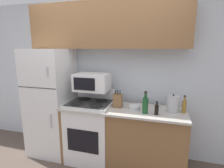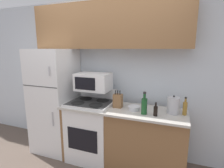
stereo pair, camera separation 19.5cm
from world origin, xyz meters
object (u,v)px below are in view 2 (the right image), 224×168
object	(u,v)px
bottle_vinegar	(185,108)
bottle_wine_green	(144,105)
refrigerator	(55,100)
knife_block	(118,101)
stove	(91,129)
bowl	(134,108)
bottle_soy_sauce	(156,111)
kettle	(173,105)
microwave	(93,82)

from	to	relation	value
bottle_vinegar	bottle_wine_green	bearing A→B (deg)	-162.53
refrigerator	knife_block	xyz separation A→B (m)	(1.16, -0.04, 0.13)
stove	bottle_wine_green	world-z (taller)	bottle_wine_green
knife_block	bowl	distance (m)	0.26
knife_block	bottle_vinegar	size ratio (longest dim) A/B	1.07
bowl	bottle_vinegar	distance (m)	0.66
bottle_soy_sauce	kettle	distance (m)	0.27
bottle_soy_sauce	refrigerator	bearing A→B (deg)	173.60
bottle_soy_sauce	stove	bearing A→B (deg)	172.38
bowl	kettle	bearing A→B (deg)	7.07
bottle_wine_green	microwave	bearing A→B (deg)	165.62
bottle_wine_green	bottle_soy_sauce	distance (m)	0.16
stove	microwave	world-z (taller)	microwave
stove	bottle_soy_sauce	bearing A→B (deg)	-7.62
microwave	knife_block	distance (m)	0.50
bowl	bottle_wine_green	bearing A→B (deg)	-30.66
stove	knife_block	distance (m)	0.68
bowl	bottle_wine_green	xyz separation A→B (m)	(0.16, -0.09, 0.09)
knife_block	bottle_soy_sauce	world-z (taller)	knife_block
refrigerator	stove	distance (m)	0.82
bottle_wine_green	bottle_soy_sauce	world-z (taller)	bottle_wine_green
bowl	bottle_soy_sauce	xyz separation A→B (m)	(0.31, -0.11, 0.04)
stove	bottle_wine_green	size ratio (longest dim) A/B	3.71
microwave	kettle	distance (m)	1.22
refrigerator	kettle	size ratio (longest dim) A/B	7.10
bottle_soy_sauce	bowl	bearing A→B (deg)	160.57
bottle_soy_sauce	bottle_vinegar	size ratio (longest dim) A/B	0.75
stove	bottle_wine_green	bearing A→B (deg)	-7.98
refrigerator	knife_block	size ratio (longest dim) A/B	6.83
bowl	bottle_soy_sauce	world-z (taller)	bottle_soy_sauce
microwave	bottle_vinegar	size ratio (longest dim) A/B	2.19
knife_block	bowl	bearing A→B (deg)	-8.96
bottle_soy_sauce	bottle_vinegar	distance (m)	0.39
bottle_wine_green	bottle_soy_sauce	bearing A→B (deg)	-5.56
refrigerator	microwave	xyz separation A→B (m)	(0.73, 0.04, 0.37)
bowl	bottle_wine_green	size ratio (longest dim) A/B	0.56
microwave	bottle_vinegar	world-z (taller)	microwave
knife_block	bottle_soy_sauce	xyz separation A→B (m)	(0.56, -0.15, -0.03)
microwave	bottle_wine_green	size ratio (longest dim) A/B	1.75
refrigerator	bowl	bearing A→B (deg)	-3.42
stove	microwave	xyz separation A→B (m)	(0.01, 0.10, 0.76)
bowl	knife_block	bearing A→B (deg)	171.04
stove	bottle_soy_sauce	world-z (taller)	stove
kettle	bottle_soy_sauce	bearing A→B (deg)	-140.24
stove	bottle_vinegar	size ratio (longest dim) A/B	4.64
microwave	kettle	size ratio (longest dim) A/B	2.12
knife_block	kettle	world-z (taller)	knife_block
microwave	bottle_soy_sauce	size ratio (longest dim) A/B	2.92
stove	knife_block	size ratio (longest dim) A/B	4.33
bottle_soy_sauce	knife_block	bearing A→B (deg)	165.16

